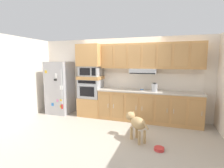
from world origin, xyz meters
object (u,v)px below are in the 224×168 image
at_px(electric_kettle, 154,87).
at_px(dog, 136,122).
at_px(screwdriver, 142,89).
at_px(dog_food_bowl, 159,149).
at_px(built_in_oven, 91,88).
at_px(microwave, 91,71).
at_px(refrigerator, 60,88).

relative_size(electric_kettle, dog, 0.38).
xyz_separation_m(screwdriver, dog_food_bowl, (0.62, -1.75, -0.90)).
bearing_deg(electric_kettle, dog, -102.35).
bearing_deg(built_in_oven, microwave, -0.77).
height_order(built_in_oven, screwdriver, built_in_oven).
bearing_deg(dog_food_bowl, screwdriver, 109.45).
height_order(screwdriver, dog, screwdriver).
distance_m(electric_kettle, dog, 1.46).
xyz_separation_m(dog, dog_food_bowl, (0.53, -0.32, -0.38)).
xyz_separation_m(screwdriver, electric_kettle, (0.37, -0.14, 0.10)).
distance_m(built_in_oven, electric_kettle, 2.03).
bearing_deg(dog_food_bowl, refrigerator, 155.02).
relative_size(screwdriver, dog_food_bowl, 0.82).
bearing_deg(microwave, dog, -37.58).
bearing_deg(screwdriver, microwave, -176.69).
relative_size(refrigerator, microwave, 2.73).
bearing_deg(electric_kettle, microwave, 178.66).
distance_m(built_in_oven, dog_food_bowl, 2.94).
bearing_deg(dog, refrigerator, 20.79).
bearing_deg(screwdriver, dog_food_bowl, -70.55).
relative_size(screwdriver, dog, 0.26).
relative_size(microwave, screwdriver, 3.94).
xyz_separation_m(screwdriver, dog, (0.09, -1.43, -0.52)).
distance_m(microwave, screwdriver, 1.73).
xyz_separation_m(microwave, dog, (1.74, -1.34, -1.05)).
bearing_deg(microwave, electric_kettle, -1.34).
bearing_deg(screwdriver, electric_kettle, -20.97).
bearing_deg(built_in_oven, dog, -37.58).
xyz_separation_m(built_in_oven, dog_food_bowl, (2.27, -1.65, -0.87)).
bearing_deg(electric_kettle, built_in_oven, 178.66).
xyz_separation_m(microwave, screwdriver, (1.65, 0.10, -0.53)).
height_order(refrigerator, built_in_oven, refrigerator).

